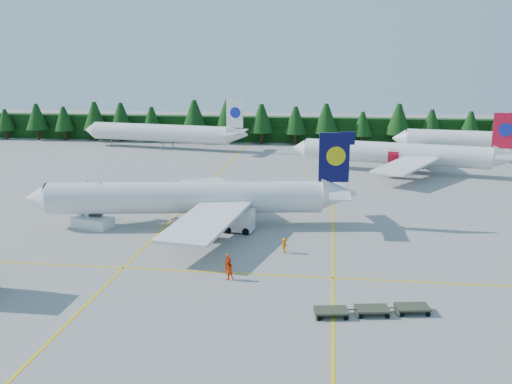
# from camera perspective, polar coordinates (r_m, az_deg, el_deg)

# --- Properties ---
(ground) EXTENTS (320.00, 320.00, 0.00)m
(ground) POSITION_cam_1_polar(r_m,az_deg,el_deg) (59.11, 1.83, -6.18)
(ground) COLOR gray
(ground) RESTS_ON ground
(taxi_stripe_a) EXTENTS (0.25, 120.00, 0.01)m
(taxi_stripe_a) POSITION_cam_1_polar(r_m,az_deg,el_deg) (80.38, -6.73, -1.03)
(taxi_stripe_a) COLOR yellow
(taxi_stripe_a) RESTS_ON ground
(taxi_stripe_b) EXTENTS (0.25, 120.00, 0.01)m
(taxi_stripe_b) POSITION_cam_1_polar(r_m,az_deg,el_deg) (78.02, 7.67, -1.50)
(taxi_stripe_b) COLOR yellow
(taxi_stripe_b) RESTS_ON ground
(taxi_stripe_cross) EXTENTS (80.00, 0.25, 0.01)m
(taxi_stripe_cross) POSITION_cam_1_polar(r_m,az_deg,el_deg) (53.51, 1.19, -8.28)
(taxi_stripe_cross) COLOR yellow
(taxi_stripe_cross) RESTS_ON ground
(treeline_hedge) EXTENTS (220.00, 4.00, 6.00)m
(treeline_hedge) POSITION_cam_1_polar(r_m,az_deg,el_deg) (138.63, 5.19, 6.21)
(treeline_hedge) COLOR black
(treeline_hedge) RESTS_ON ground
(airliner_navy) EXTENTS (38.24, 31.23, 11.17)m
(airliner_navy) POSITION_cam_1_polar(r_m,az_deg,el_deg) (68.65, -7.56, -0.62)
(airliner_navy) COLOR silver
(airliner_navy) RESTS_ON ground
(airliner_red) EXTENTS (37.36, 30.40, 11.02)m
(airliner_red) POSITION_cam_1_polar(r_m,az_deg,el_deg) (103.85, 13.36, 3.78)
(airliner_red) COLOR silver
(airliner_red) RESTS_ON ground
(airliner_far_left) EXTENTS (38.70, 10.27, 11.34)m
(airliner_far_left) POSITION_cam_1_polar(r_m,az_deg,el_deg) (130.63, -10.04, 5.89)
(airliner_far_left) COLOR silver
(airliner_far_left) RESTS_ON ground
(airliner_far_right) EXTENTS (41.36, 9.76, 12.08)m
(airliner_far_right) POSITION_cam_1_polar(r_m,az_deg,el_deg) (121.87, 22.61, 4.69)
(airliner_far_right) COLOR silver
(airliner_far_right) RESTS_ON ground
(airstairs) EXTENTS (5.18, 7.03, 4.22)m
(airstairs) POSITION_cam_1_polar(r_m,az_deg,el_deg) (70.76, -15.83, -2.64)
(airstairs) COLOR silver
(airstairs) RESTS_ON ground
(service_truck) EXTENTS (5.80, 2.76, 2.69)m
(service_truck) POSITION_cam_1_polar(r_m,az_deg,el_deg) (66.32, -2.60, -2.82)
(service_truck) COLOR white
(service_truck) RESTS_ON ground
(dolly_train) EXTENTS (9.17, 3.49, 0.15)m
(dolly_train) POSITION_cam_1_polar(r_m,az_deg,el_deg) (46.46, 11.54, -11.36)
(dolly_train) COLOR #393C2C
(dolly_train) RESTS_ON ground
(uld_pair) EXTENTS (5.04, 2.47, 1.69)m
(uld_pair) POSITION_cam_1_polar(r_m,az_deg,el_deg) (63.87, -6.44, -3.70)
(uld_pair) COLOR #393C2C
(uld_pair) RESTS_ON ground
(crew_a) EXTENTS (0.71, 0.56, 1.70)m
(crew_a) POSITION_cam_1_polar(r_m,az_deg,el_deg) (54.06, -2.81, -7.11)
(crew_a) COLOR #F63B05
(crew_a) RESTS_ON ground
(crew_b) EXTENTS (1.15, 1.12, 1.87)m
(crew_b) POSITION_cam_1_polar(r_m,az_deg,el_deg) (52.24, -2.79, -7.75)
(crew_b) COLOR #FF3305
(crew_b) RESTS_ON ground
(crew_c) EXTENTS (0.72, 0.79, 1.59)m
(crew_c) POSITION_cam_1_polar(r_m,az_deg,el_deg) (59.20, 2.90, -5.35)
(crew_c) COLOR orange
(crew_c) RESTS_ON ground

